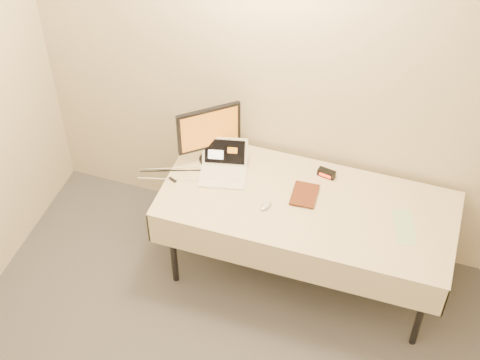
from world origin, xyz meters
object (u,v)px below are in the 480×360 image
(laptop, at_px, (224,166))
(table, at_px, (307,210))
(book, at_px, (293,182))
(monitor, at_px, (209,131))

(laptop, bearing_deg, table, -22.70)
(table, distance_m, laptop, 0.61)
(table, relative_size, book, 8.74)
(laptop, xyz_separation_m, book, (0.48, -0.05, 0.06))
(book, bearing_deg, table, -26.15)
(table, xyz_separation_m, laptop, (-0.60, 0.11, 0.11))
(book, bearing_deg, monitor, 164.75)
(table, xyz_separation_m, monitor, (-0.72, 0.18, 0.32))
(monitor, height_order, book, monitor)
(laptop, relative_size, book, 1.66)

